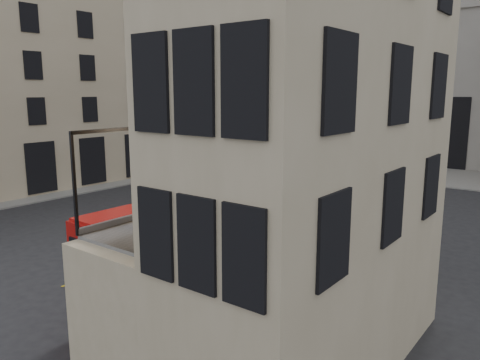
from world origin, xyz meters
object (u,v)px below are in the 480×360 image
Objects in this scene: bus_near at (202,240)px; car_a at (252,184)px; street_lamp_b at (338,150)px; car_b at (260,184)px; pedestrian_d at (397,177)px; traffic_light_near at (257,188)px; bus_far at (261,146)px; cafe_table_far at (256,179)px; traffic_light_far at (238,149)px; street_lamp_a at (157,157)px; pedestrian_c at (374,173)px; pedestrian_e at (161,181)px; bicycle at (191,209)px; cafe_table_near at (152,213)px; pedestrian_a at (259,157)px; car_c at (229,174)px; cafe_chair_d at (295,192)px; cafe_chair_c at (250,206)px; pedestrian_b at (302,160)px; cyclist at (235,186)px; cafe_table_mid at (217,190)px; cafe_chair_a at (186,229)px; cafe_chair_b at (230,211)px.

bus_near is 20.44m from car_a.
street_lamp_b is 13.89m from car_b.
car_a is at bearing 120.25° from bus_near.
traffic_light_near is at bearing 154.95° from pedestrian_d.
cafe_table_far is at bearing -55.32° from bus_far.
bus_near is (18.50, -26.24, 0.00)m from traffic_light_far.
cafe_table_far is (22.40, -15.06, 2.66)m from street_lamp_a.
traffic_light_near reaches higher than pedestrian_c.
bus_near is 22.43m from pedestrian_e.
bicycle is (11.04, -7.01, -1.93)m from street_lamp_a.
traffic_light_near is 11.18m from bus_near.
street_lamp_b reaches higher than cafe_table_near.
car_c is at bearing -93.13° from pedestrian_a.
street_lamp_a is at bearing 147.82° from cafe_chair_d.
cafe_chair_c is (7.80, -30.56, 3.87)m from pedestrian_c.
bicycle is at bearing -168.48° from traffic_light_near.
pedestrian_e is 23.61m from cafe_table_far.
cafe_chair_c is (17.84, -34.23, 4.01)m from pedestrian_b.
cafe_chair_c is (1.95, -3.04, -0.22)m from cafe_table_far.
cafe_table_near is (4.18, -33.51, 4.21)m from pedestrian_d.
cyclist is 2.26× the size of cafe_chair_c.
car_b is at bearing 48.11° from pedestrian_c.
car_a reaches higher than bicycle.
street_lamp_b reaches higher than pedestrian_b.
cafe_table_mid reaches higher than bus_near.
bus_near is 6.13m from cafe_table_near.
cyclist is 2.13× the size of cafe_chair_d.
traffic_light_far is 6.55m from car_c.
cyclist is (7.27, -14.04, -1.58)m from bus_far.
car_a is 23.18m from cafe_table_mid.
cafe_chair_a is 1.06× the size of cafe_chair_b.
cafe_chair_b is at bearing 41.44° from pedestrian_e.
pedestrian_a is 36.52m from cafe_table_far.
bicycle is 16.48m from cafe_table_mid.
street_lamp_a is 6.72× the size of cafe_chair_a.
pedestrian_b is 2.22× the size of cafe_table_mid.
cafe_chair_a reaches higher than pedestrian_a.
car_a is at bearing -79.71° from pedestrian_a.
traffic_light_near is 5.10× the size of cafe_table_mid.
street_lamp_a is 3.22× the size of pedestrian_b.
street_lamp_b reaches higher than cyclist.
car_b is at bearing -104.01° from pedestrian_b.
pedestrian_b is at bearing 119.62° from cafe_chair_d.
pedestrian_b is 41.01m from cafe_table_near.
pedestrian_c is (11.37, 7.92, 0.24)m from car_c.
pedestrian_c is (6.31, 11.10, 0.14)m from car_a.
cafe_chair_d reaches higher than street_lamp_a.
bicycle is at bearing -108.79° from pedestrian_b.
pedestrian_d is at bearing 33.19° from street_lamp_a.
pedestrian_a is 1.24× the size of pedestrian_e.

